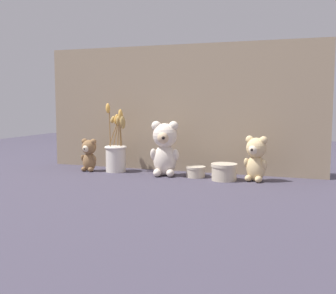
{
  "coord_description": "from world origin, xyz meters",
  "views": [
    {
      "loc": [
        0.62,
        -1.71,
        0.33
      ],
      "look_at": [
        0.0,
        0.02,
        0.13
      ],
      "focal_mm": 45.0,
      "sensor_mm": 36.0,
      "label": 1
    }
  ],
  "objects_px": {
    "teddy_bear_small": "(89,154)",
    "flower_vase": "(116,153)",
    "teddy_bear_large": "(165,147)",
    "decorative_tin_short": "(224,172)",
    "teddy_bear_medium": "(256,158)",
    "decorative_tin_tall": "(196,172)"
  },
  "relations": [
    {
      "from": "teddy_bear_large",
      "to": "decorative_tin_tall",
      "type": "height_order",
      "value": "teddy_bear_large"
    },
    {
      "from": "teddy_bear_small",
      "to": "decorative_tin_short",
      "type": "height_order",
      "value": "teddy_bear_small"
    },
    {
      "from": "teddy_bear_large",
      "to": "decorative_tin_short",
      "type": "distance_m",
      "value": 0.29
    },
    {
      "from": "teddy_bear_large",
      "to": "flower_vase",
      "type": "bearing_deg",
      "value": 173.8
    },
    {
      "from": "teddy_bear_medium",
      "to": "decorative_tin_short",
      "type": "bearing_deg",
      "value": -170.39
    },
    {
      "from": "teddy_bear_large",
      "to": "decorative_tin_short",
      "type": "height_order",
      "value": "teddy_bear_large"
    },
    {
      "from": "teddy_bear_large",
      "to": "teddy_bear_small",
      "type": "height_order",
      "value": "teddy_bear_large"
    },
    {
      "from": "decorative_tin_short",
      "to": "decorative_tin_tall",
      "type": "bearing_deg",
      "value": 168.54
    },
    {
      "from": "teddy_bear_medium",
      "to": "teddy_bear_small",
      "type": "height_order",
      "value": "teddy_bear_medium"
    },
    {
      "from": "teddy_bear_small",
      "to": "flower_vase",
      "type": "height_order",
      "value": "flower_vase"
    },
    {
      "from": "flower_vase",
      "to": "teddy_bear_large",
      "type": "bearing_deg",
      "value": -6.2
    },
    {
      "from": "teddy_bear_large",
      "to": "decorative_tin_short",
      "type": "bearing_deg",
      "value": -2.96
    },
    {
      "from": "decorative_tin_short",
      "to": "teddy_bear_large",
      "type": "bearing_deg",
      "value": 177.04
    },
    {
      "from": "decorative_tin_tall",
      "to": "teddy_bear_small",
      "type": "bearing_deg",
      "value": -178.16
    },
    {
      "from": "teddy_bear_medium",
      "to": "decorative_tin_short",
      "type": "xyz_separation_m",
      "value": [
        -0.13,
        -0.02,
        -0.06
      ]
    },
    {
      "from": "flower_vase",
      "to": "teddy_bear_small",
      "type": "bearing_deg",
      "value": -165.95
    },
    {
      "from": "teddy_bear_small",
      "to": "flower_vase",
      "type": "relative_size",
      "value": 0.48
    },
    {
      "from": "teddy_bear_small",
      "to": "flower_vase",
      "type": "bearing_deg",
      "value": 14.05
    },
    {
      "from": "teddy_bear_large",
      "to": "teddy_bear_small",
      "type": "distance_m",
      "value": 0.38
    },
    {
      "from": "decorative_tin_short",
      "to": "flower_vase",
      "type": "bearing_deg",
      "value": 175.46
    },
    {
      "from": "teddy_bear_small",
      "to": "decorative_tin_tall",
      "type": "bearing_deg",
      "value": 1.84
    },
    {
      "from": "teddy_bear_large",
      "to": "decorative_tin_short",
      "type": "xyz_separation_m",
      "value": [
        0.27,
        -0.01,
        -0.09
      ]
    }
  ]
}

